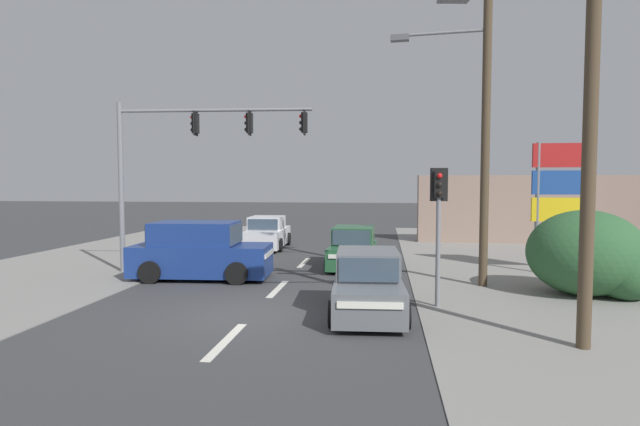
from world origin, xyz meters
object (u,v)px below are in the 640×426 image
Objects in this scene: utility_pole_foreground_right at (584,86)px; sedan_receding_far at (267,234)px; hatchback_kerbside_parked at (353,249)px; suv_oncoming_near at (200,252)px; pedestal_signal_right_kerb at (439,213)px; shopping_plaza_sign at (563,189)px; hatchback_crossing_left at (368,285)px; utility_pole_midground_right at (482,98)px; traffic_signal_mast at (186,149)px.

utility_pole_foreground_right is 2.15× the size of sedan_receding_far.
hatchback_kerbside_parked is at bearing -48.38° from sedan_receding_far.
utility_pole_foreground_right is 2.00× the size of suv_oncoming_near.
shopping_plaza_sign is (4.85, 5.51, 0.57)m from pedestal_signal_right_kerb.
hatchback_kerbside_parked and hatchback_crossing_left have the same top height.
utility_pole_foreground_right is 2.49× the size of hatchback_crossing_left.
utility_pole_foreground_right is 0.86× the size of utility_pole_midground_right.
pedestal_signal_right_kerb is 0.83× the size of sedan_receding_far.
utility_pole_midground_right is 2.50× the size of sedan_receding_far.
shopping_plaza_sign is 1.24× the size of hatchback_crossing_left.
traffic_signal_mast reaches higher than shopping_plaza_sign.
hatchback_kerbside_parked is at bearing 96.44° from hatchback_crossing_left.
sedan_receding_far is (-4.52, 5.09, 0.00)m from hatchback_kerbside_parked.
utility_pole_midground_right is at bearing -6.31° from traffic_signal_mast.
traffic_signal_mast reaches higher than sedan_receding_far.
utility_pole_midground_right is 7.07m from hatchback_crossing_left.
hatchback_crossing_left is at bearing -83.56° from hatchback_kerbside_parked.
utility_pole_midground_right is at bearing -0.78° from suv_oncoming_near.
shopping_plaza_sign is (13.09, 1.60, -1.37)m from traffic_signal_mast.
hatchback_crossing_left is (-1.75, -0.88, -1.71)m from pedestal_signal_right_kerb.
pedestal_signal_right_kerb reaches higher than hatchback_crossing_left.
sedan_receding_far is (0.40, 7.94, -0.18)m from suv_oncoming_near.
hatchback_crossing_left is (5.68, -3.83, -0.18)m from suv_oncoming_near.
utility_pole_midground_right reaches higher than sedan_receding_far.
suv_oncoming_near is (-8.97, 0.12, -4.87)m from utility_pole_midground_right.
hatchback_kerbside_parked is at bearing 143.68° from utility_pole_midground_right.
pedestal_signal_right_kerb is at bearing -66.64° from hatchback_kerbside_parked.
sedan_receding_far is at bearing 114.15° from hatchback_crossing_left.
suv_oncoming_near is (-12.28, -2.56, -2.10)m from shopping_plaza_sign.
suv_oncoming_near is at bearing 179.22° from utility_pole_midground_right.
utility_pole_foreground_right reaches higher than shopping_plaza_sign.
shopping_plaza_sign is 0.99× the size of suv_oncoming_near.
shopping_plaza_sign is 1.25× the size of hatchback_kerbside_parked.
shopping_plaza_sign is at bearing -2.29° from hatchback_kerbside_parked.
shopping_plaza_sign is at bearing 6.97° from traffic_signal_mast.
utility_pole_foreground_right is 9.07m from shopping_plaza_sign.
hatchback_kerbside_parked is at bearing 118.67° from utility_pole_foreground_right.
suv_oncoming_near reaches higher than hatchback_crossing_left.
sedan_receding_far is at bearing 123.91° from utility_pole_foreground_right.
suv_oncoming_near is at bearing 148.68° from utility_pole_foreground_right.
suv_oncoming_near is at bearing -49.85° from traffic_signal_mast.
traffic_signal_mast is 1.49× the size of suv_oncoming_near.
traffic_signal_mast is 1.93× the size of pedestal_signal_right_kerb.
hatchback_crossing_left is at bearing -135.96° from shopping_plaza_sign.
shopping_plaza_sign reaches higher than pedestal_signal_right_kerb.
shopping_plaza_sign is at bearing 39.00° from utility_pole_midground_right.
utility_pole_foreground_right reaches higher than suv_oncoming_near.
suv_oncoming_near is (-4.92, -2.85, 0.18)m from hatchback_kerbside_parked.
utility_pole_foreground_right is 17.23m from sedan_receding_far.
hatchback_kerbside_parked is (-7.36, 0.29, -2.28)m from shopping_plaza_sign.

